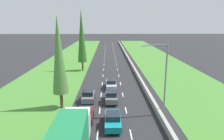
{
  "coord_description": "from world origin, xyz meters",
  "views": [
    {
      "loc": [
        -0.62,
        1.95,
        11.45
      ],
      "look_at": [
        0.25,
        45.49,
        1.17
      ],
      "focal_mm": 32.49,
      "sensor_mm": 36.0,
      "label": 1
    }
  ],
  "objects_px": {
    "grey_hatchback_left_lane_fourth": "(88,96)",
    "poplar_tree_second": "(59,55)",
    "street_light_mast": "(163,75)",
    "silver_sedan_centre_lane": "(111,84)",
    "maroon_hatchback_left_lane": "(86,114)",
    "poplar_tree_third": "(82,36)",
    "grey_hatchback_centre_lane": "(111,97)",
    "teal_sedan_centre_lane": "(113,120)"
  },
  "relations": [
    {
      "from": "silver_sedan_centre_lane",
      "to": "street_light_mast",
      "type": "distance_m",
      "value": 13.03
    },
    {
      "from": "maroon_hatchback_left_lane",
      "to": "street_light_mast",
      "type": "relative_size",
      "value": 0.43
    },
    {
      "from": "grey_hatchback_centre_lane",
      "to": "poplar_tree_third",
      "type": "relative_size",
      "value": 0.27
    },
    {
      "from": "teal_sedan_centre_lane",
      "to": "maroon_hatchback_left_lane",
      "type": "bearing_deg",
      "value": 156.78
    },
    {
      "from": "poplar_tree_third",
      "to": "street_light_mast",
      "type": "relative_size",
      "value": 1.61
    },
    {
      "from": "grey_hatchback_centre_lane",
      "to": "silver_sedan_centre_lane",
      "type": "bearing_deg",
      "value": 89.04
    },
    {
      "from": "grey_hatchback_left_lane_fourth",
      "to": "grey_hatchback_centre_lane",
      "type": "bearing_deg",
      "value": -6.54
    },
    {
      "from": "grey_hatchback_left_lane_fourth",
      "to": "silver_sedan_centre_lane",
      "type": "relative_size",
      "value": 0.87
    },
    {
      "from": "silver_sedan_centre_lane",
      "to": "poplar_tree_second",
      "type": "xyz_separation_m",
      "value": [
        -6.92,
        -8.25,
        6.47
      ]
    },
    {
      "from": "grey_hatchback_left_lane_fourth",
      "to": "street_light_mast",
      "type": "xyz_separation_m",
      "value": [
        9.62,
        -4.63,
        4.4
      ]
    },
    {
      "from": "grey_hatchback_centre_lane",
      "to": "poplar_tree_third",
      "type": "xyz_separation_m",
      "value": [
        -6.6,
        20.13,
        7.46
      ]
    },
    {
      "from": "grey_hatchback_centre_lane",
      "to": "street_light_mast",
      "type": "xyz_separation_m",
      "value": [
        6.23,
        -4.24,
        4.4
      ]
    },
    {
      "from": "grey_hatchback_left_lane_fourth",
      "to": "maroon_hatchback_left_lane",
      "type": "bearing_deg",
      "value": -87.56
    },
    {
      "from": "maroon_hatchback_left_lane",
      "to": "silver_sedan_centre_lane",
      "type": "bearing_deg",
      "value": 75.01
    },
    {
      "from": "grey_hatchback_centre_lane",
      "to": "silver_sedan_centre_lane",
      "type": "distance_m",
      "value": 6.37
    },
    {
      "from": "grey_hatchback_left_lane_fourth",
      "to": "street_light_mast",
      "type": "height_order",
      "value": "street_light_mast"
    },
    {
      "from": "poplar_tree_third",
      "to": "grey_hatchback_centre_lane",
      "type": "bearing_deg",
      "value": -71.86
    },
    {
      "from": "silver_sedan_centre_lane",
      "to": "poplar_tree_second",
      "type": "distance_m",
      "value": 12.56
    },
    {
      "from": "maroon_hatchback_left_lane",
      "to": "poplar_tree_third",
      "type": "distance_m",
      "value": 27.13
    },
    {
      "from": "silver_sedan_centre_lane",
      "to": "maroon_hatchback_left_lane",
      "type": "bearing_deg",
      "value": -104.99
    },
    {
      "from": "maroon_hatchback_left_lane",
      "to": "grey_hatchback_centre_lane",
      "type": "xyz_separation_m",
      "value": [
        3.13,
        5.72,
        0.0
      ]
    },
    {
      "from": "silver_sedan_centre_lane",
      "to": "poplar_tree_third",
      "type": "bearing_deg",
      "value": 115.98
    },
    {
      "from": "poplar_tree_second",
      "to": "poplar_tree_third",
      "type": "bearing_deg",
      "value": 89.44
    },
    {
      "from": "maroon_hatchback_left_lane",
      "to": "silver_sedan_centre_lane",
      "type": "height_order",
      "value": "maroon_hatchback_left_lane"
    },
    {
      "from": "teal_sedan_centre_lane",
      "to": "grey_hatchback_centre_lane",
      "type": "distance_m",
      "value": 7.09
    },
    {
      "from": "teal_sedan_centre_lane",
      "to": "poplar_tree_second",
      "type": "xyz_separation_m",
      "value": [
        -6.87,
        5.22,
        6.47
      ]
    },
    {
      "from": "maroon_hatchback_left_lane",
      "to": "teal_sedan_centre_lane",
      "type": "bearing_deg",
      "value": -23.22
    },
    {
      "from": "grey_hatchback_left_lane_fourth",
      "to": "poplar_tree_second",
      "type": "bearing_deg",
      "value": -146.48
    },
    {
      "from": "grey_hatchback_centre_lane",
      "to": "poplar_tree_third",
      "type": "bearing_deg",
      "value": 108.14
    },
    {
      "from": "maroon_hatchback_left_lane",
      "to": "teal_sedan_centre_lane",
      "type": "height_order",
      "value": "maroon_hatchback_left_lane"
    },
    {
      "from": "maroon_hatchback_left_lane",
      "to": "poplar_tree_second",
      "type": "height_order",
      "value": "poplar_tree_second"
    },
    {
      "from": "grey_hatchback_left_lane_fourth",
      "to": "poplar_tree_second",
      "type": "relative_size",
      "value": 0.31
    },
    {
      "from": "grey_hatchback_centre_lane",
      "to": "silver_sedan_centre_lane",
      "type": "height_order",
      "value": "grey_hatchback_centre_lane"
    },
    {
      "from": "silver_sedan_centre_lane",
      "to": "street_light_mast",
      "type": "bearing_deg",
      "value": -60.03
    },
    {
      "from": "poplar_tree_second",
      "to": "street_light_mast",
      "type": "height_order",
      "value": "poplar_tree_second"
    },
    {
      "from": "grey_hatchback_left_lane_fourth",
      "to": "teal_sedan_centre_lane",
      "type": "height_order",
      "value": "grey_hatchback_left_lane_fourth"
    },
    {
      "from": "teal_sedan_centre_lane",
      "to": "poplar_tree_third",
      "type": "height_order",
      "value": "poplar_tree_third"
    },
    {
      "from": "maroon_hatchback_left_lane",
      "to": "poplar_tree_third",
      "type": "bearing_deg",
      "value": 97.63
    },
    {
      "from": "maroon_hatchback_left_lane",
      "to": "street_light_mast",
      "type": "distance_m",
      "value": 10.45
    },
    {
      "from": "grey_hatchback_left_lane_fourth",
      "to": "silver_sedan_centre_lane",
      "type": "bearing_deg",
      "value": 59.69
    },
    {
      "from": "maroon_hatchback_left_lane",
      "to": "grey_hatchback_left_lane_fourth",
      "type": "bearing_deg",
      "value": 92.44
    },
    {
      "from": "grey_hatchback_left_lane_fourth",
      "to": "teal_sedan_centre_lane",
      "type": "relative_size",
      "value": 0.87
    }
  ]
}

